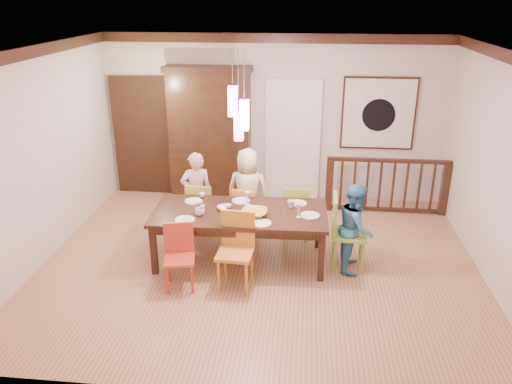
# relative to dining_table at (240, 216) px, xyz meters

# --- Properties ---
(floor) EXTENTS (6.00, 6.00, 0.00)m
(floor) POSITION_rel_dining_table_xyz_m (0.27, -0.05, -0.68)
(floor) COLOR #966848
(floor) RESTS_ON ground
(ceiling) EXTENTS (6.00, 6.00, 0.00)m
(ceiling) POSITION_rel_dining_table_xyz_m (0.27, -0.05, 2.22)
(ceiling) COLOR white
(ceiling) RESTS_ON wall_back
(wall_back) EXTENTS (6.00, 0.00, 6.00)m
(wall_back) POSITION_rel_dining_table_xyz_m (0.27, 2.45, 0.77)
(wall_back) COLOR beige
(wall_back) RESTS_ON floor
(wall_left) EXTENTS (0.00, 5.00, 5.00)m
(wall_left) POSITION_rel_dining_table_xyz_m (-2.73, -0.05, 0.77)
(wall_left) COLOR beige
(wall_left) RESTS_ON floor
(wall_right) EXTENTS (0.00, 5.00, 5.00)m
(wall_right) POSITION_rel_dining_table_xyz_m (3.27, -0.05, 0.77)
(wall_right) COLOR beige
(wall_right) RESTS_ON floor
(crown_molding) EXTENTS (6.00, 5.00, 0.16)m
(crown_molding) POSITION_rel_dining_table_xyz_m (0.27, -0.05, 2.14)
(crown_molding) COLOR black
(crown_molding) RESTS_ON wall_back
(panel_door) EXTENTS (1.04, 0.07, 2.24)m
(panel_door) POSITION_rel_dining_table_xyz_m (-2.13, 2.40, 0.37)
(panel_door) COLOR black
(panel_door) RESTS_ON wall_back
(white_doorway) EXTENTS (0.97, 0.05, 2.22)m
(white_doorway) POSITION_rel_dining_table_xyz_m (0.62, 2.42, 0.37)
(white_doorway) COLOR silver
(white_doorway) RESTS_ON wall_back
(painting) EXTENTS (1.25, 0.06, 1.25)m
(painting) POSITION_rel_dining_table_xyz_m (2.07, 2.41, 0.92)
(painting) COLOR black
(painting) RESTS_ON wall_back
(pendant_cluster) EXTENTS (0.27, 0.21, 1.14)m
(pendant_cluster) POSITION_rel_dining_table_xyz_m (0.00, -0.00, 1.43)
(pendant_cluster) COLOR #F048A8
(pendant_cluster) RESTS_ON ceiling
(dining_table) EXTENTS (2.40, 1.14, 0.75)m
(dining_table) POSITION_rel_dining_table_xyz_m (0.00, 0.00, 0.00)
(dining_table) COLOR black
(dining_table) RESTS_ON floor
(chair_far_left) EXTENTS (0.42, 0.42, 0.88)m
(chair_far_left) POSITION_rel_dining_table_xyz_m (-0.69, 0.74, -0.17)
(chair_far_left) COLOR #B7C63C
(chair_far_left) RESTS_ON floor
(chair_far_mid) EXTENTS (0.44, 0.44, 0.82)m
(chair_far_mid) POSITION_rel_dining_table_xyz_m (0.00, 0.76, -0.21)
(chair_far_mid) COLOR orange
(chair_far_mid) RESTS_ON floor
(chair_far_right) EXTENTS (0.41, 0.41, 0.88)m
(chair_far_right) POSITION_rel_dining_table_xyz_m (0.76, 0.77, -0.17)
(chair_far_right) COLOR olive
(chair_far_right) RESTS_ON floor
(chair_near_left) EXTENTS (0.45, 0.45, 0.84)m
(chair_near_left) POSITION_rel_dining_table_xyz_m (-0.67, -0.78, -0.20)
(chair_near_left) COLOR #B63723
(chair_near_left) RESTS_ON floor
(chair_near_mid) EXTENTS (0.47, 0.47, 0.97)m
(chair_near_mid) POSITION_rel_dining_table_xyz_m (0.03, -0.68, -0.12)
(chair_near_mid) COLOR orange
(chair_near_mid) RESTS_ON floor
(chair_end_right) EXTENTS (0.48, 0.48, 1.02)m
(chair_end_right) POSITION_rel_dining_table_xyz_m (1.49, -0.02, -0.09)
(chair_end_right) COLOR #82B137
(chair_end_right) RESTS_ON floor
(china_hutch) EXTENTS (1.51, 0.46, 2.38)m
(china_hutch) POSITION_rel_dining_table_xyz_m (-0.83, 2.25, 0.52)
(china_hutch) COLOR black
(china_hutch) RESTS_ON floor
(balustrade) EXTENTS (2.04, 0.12, 0.96)m
(balustrade) POSITION_rel_dining_table_xyz_m (2.25, 1.90, -0.18)
(balustrade) COLOR black
(balustrade) RESTS_ON floor
(person_far_left) EXTENTS (0.55, 0.45, 1.32)m
(person_far_left) POSITION_rel_dining_table_xyz_m (-0.78, 0.79, -0.02)
(person_far_left) COLOR #FFC2C7
(person_far_left) RESTS_ON floor
(person_far_mid) EXTENTS (0.70, 0.49, 1.36)m
(person_far_mid) POSITION_rel_dining_table_xyz_m (-0.00, 0.91, 0.01)
(person_far_mid) COLOR beige
(person_far_mid) RESTS_ON floor
(person_end_right) EXTENTS (0.53, 0.64, 1.22)m
(person_end_right) POSITION_rel_dining_table_xyz_m (1.57, -0.05, -0.06)
(person_end_right) COLOR teal
(person_end_right) RESTS_ON floor
(serving_bowl) EXTENTS (0.35, 0.35, 0.08)m
(serving_bowl) POSITION_rel_dining_table_xyz_m (0.21, -0.12, 0.12)
(serving_bowl) COLOR gold
(serving_bowl) RESTS_ON dining_table
(small_bowl) EXTENTS (0.24, 0.24, 0.06)m
(small_bowl) POSITION_rel_dining_table_xyz_m (-0.23, 0.02, 0.10)
(small_bowl) COLOR white
(small_bowl) RESTS_ON dining_table
(cup_left) EXTENTS (0.14, 0.14, 0.10)m
(cup_left) POSITION_rel_dining_table_xyz_m (-0.52, -0.18, 0.13)
(cup_left) COLOR silver
(cup_left) RESTS_ON dining_table
(cup_right) EXTENTS (0.14, 0.14, 0.10)m
(cup_right) POSITION_rel_dining_table_xyz_m (0.69, 0.22, 0.12)
(cup_right) COLOR silver
(cup_right) RESTS_ON dining_table
(plate_far_left) EXTENTS (0.26, 0.26, 0.01)m
(plate_far_left) POSITION_rel_dining_table_xyz_m (-0.70, 0.27, 0.08)
(plate_far_left) COLOR white
(plate_far_left) RESTS_ON dining_table
(plate_far_mid) EXTENTS (0.26, 0.26, 0.01)m
(plate_far_mid) POSITION_rel_dining_table_xyz_m (-0.03, 0.35, 0.08)
(plate_far_mid) COLOR white
(plate_far_mid) RESTS_ON dining_table
(plate_far_right) EXTENTS (0.26, 0.26, 0.01)m
(plate_far_right) POSITION_rel_dining_table_xyz_m (0.78, 0.34, 0.08)
(plate_far_right) COLOR white
(plate_far_right) RESTS_ON dining_table
(plate_near_left) EXTENTS (0.26, 0.26, 0.01)m
(plate_near_left) POSITION_rel_dining_table_xyz_m (-0.68, -0.36, 0.08)
(plate_near_left) COLOR white
(plate_near_left) RESTS_ON dining_table
(plate_near_mid) EXTENTS (0.26, 0.26, 0.01)m
(plate_near_mid) POSITION_rel_dining_table_xyz_m (0.33, -0.36, 0.08)
(plate_near_mid) COLOR white
(plate_near_mid) RESTS_ON dining_table
(plate_end_right) EXTENTS (0.26, 0.26, 0.01)m
(plate_end_right) POSITION_rel_dining_table_xyz_m (0.95, -0.05, 0.08)
(plate_end_right) COLOR white
(plate_end_right) RESTS_ON dining_table
(wine_glass_a) EXTENTS (0.08, 0.08, 0.19)m
(wine_glass_a) POSITION_rel_dining_table_xyz_m (-0.55, 0.14, 0.17)
(wine_glass_a) COLOR #590C19
(wine_glass_a) RESTS_ON dining_table
(wine_glass_b) EXTENTS (0.08, 0.08, 0.19)m
(wine_glass_b) POSITION_rel_dining_table_xyz_m (0.08, 0.24, 0.17)
(wine_glass_b) COLOR silver
(wine_glass_b) RESTS_ON dining_table
(wine_glass_c) EXTENTS (0.08, 0.08, 0.19)m
(wine_glass_c) POSITION_rel_dining_table_xyz_m (-0.12, -0.22, 0.17)
(wine_glass_c) COLOR #590C19
(wine_glass_c) RESTS_ON dining_table
(wine_glass_d) EXTENTS (0.08, 0.08, 0.19)m
(wine_glass_d) POSITION_rel_dining_table_xyz_m (0.80, -0.10, 0.17)
(wine_glass_d) COLOR silver
(wine_glass_d) RESTS_ON dining_table
(napkin) EXTENTS (0.18, 0.14, 0.01)m
(napkin) POSITION_rel_dining_table_xyz_m (-0.06, -0.36, 0.08)
(napkin) COLOR #D83359
(napkin) RESTS_ON dining_table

